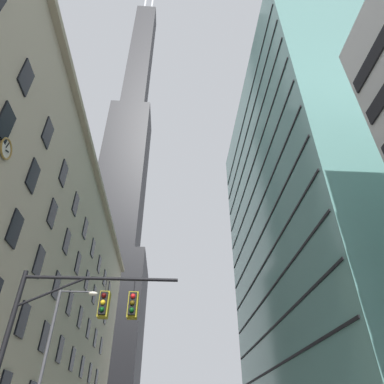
% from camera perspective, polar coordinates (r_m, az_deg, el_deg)
% --- Properties ---
extents(station_building, '(14.28, 59.69, 29.05)m').
position_cam_1_polar(station_building, '(40.98, -28.37, -13.37)').
color(station_building, '#BCAF93').
rests_on(station_building, ground).
extents(dark_skyscraper, '(22.44, 22.44, 219.56)m').
position_cam_1_polar(dark_skyscraper, '(119.81, -12.20, -2.73)').
color(dark_skyscraper, black).
rests_on(dark_skyscraper, ground).
extents(glass_office_midrise, '(15.33, 40.89, 54.69)m').
position_cam_1_polar(glass_office_midrise, '(52.43, 18.98, -4.29)').
color(glass_office_midrise, slate).
rests_on(glass_office_midrise, ground).
extents(traffic_signal_mast, '(6.58, 0.63, 7.38)m').
position_cam_1_polar(traffic_signal_mast, '(14.96, -18.86, -20.47)').
color(traffic_signal_mast, black).
rests_on(traffic_signal_mast, sidewalk_left).
extents(street_lamppost, '(2.36, 0.32, 8.97)m').
position_cam_1_polar(street_lamppost, '(22.02, -22.47, -23.98)').
color(street_lamppost, '#47474C').
rests_on(street_lamppost, sidewalk_left).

